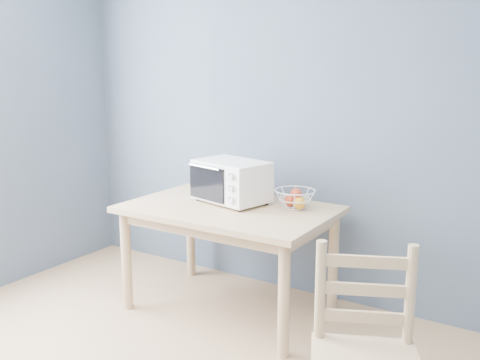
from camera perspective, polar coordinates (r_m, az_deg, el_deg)
The scene contains 4 objects.
room at distance 2.12m, azimuth -20.36°, elevation 0.96°, with size 4.01×4.51×2.61m.
dining_table at distance 3.67m, azimuth -1.16°, elevation -4.38°, with size 1.40×0.90×0.75m.
toaster_oven at distance 3.74m, azimuth -1.14°, elevation -0.03°, with size 0.57×0.45×0.30m.
fruit_basket at distance 3.60m, azimuth 5.95°, elevation -1.94°, with size 0.37×0.37×0.14m.
Camera 1 is at (1.66, -1.26, 1.67)m, focal length 40.00 mm.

